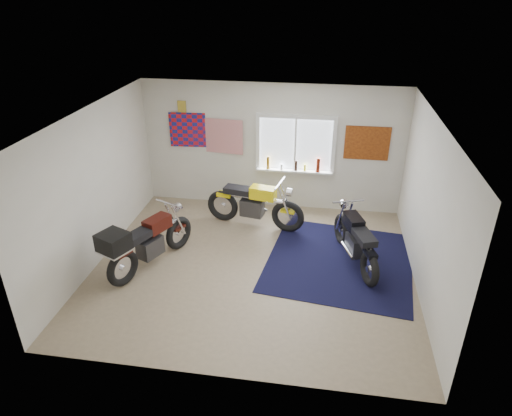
% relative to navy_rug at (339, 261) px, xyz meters
% --- Properties ---
extents(ground, '(5.50, 5.50, 0.00)m').
position_rel_navy_rug_xyz_m(ground, '(-1.51, -0.41, -0.01)').
color(ground, '#9E896B').
rests_on(ground, ground).
extents(room_shell, '(5.50, 5.50, 5.50)m').
position_rel_navy_rug_xyz_m(room_shell, '(-1.51, -0.41, 1.63)').
color(room_shell, white).
rests_on(room_shell, ground).
extents(navy_rug, '(2.80, 2.89, 0.01)m').
position_rel_navy_rug_xyz_m(navy_rug, '(0.00, 0.00, 0.00)').
color(navy_rug, black).
rests_on(navy_rug, ground).
extents(window_assembly, '(1.66, 0.17, 1.26)m').
position_rel_navy_rug_xyz_m(window_assembly, '(-1.01, 2.06, 1.36)').
color(window_assembly, white).
rests_on(window_assembly, room_shell).
extents(oil_bottles, '(1.14, 0.09, 0.30)m').
position_rel_navy_rug_xyz_m(oil_bottles, '(-0.93, 1.99, 1.02)').
color(oil_bottles, '#8E5F14').
rests_on(oil_bottles, window_assembly).
extents(flag_display, '(1.60, 0.10, 1.17)m').
position_rel_navy_rug_xyz_m(flag_display, '(-3.41, 2.07, 2.14)').
color(flag_display, red).
rests_on(flag_display, room_shell).
extents(triumph_poster, '(0.90, 0.03, 0.70)m').
position_rel_navy_rug_xyz_m(triumph_poster, '(0.44, 2.07, 1.54)').
color(triumph_poster, '#A54C14').
rests_on(triumph_poster, room_shell).
extents(yellow_triumph, '(2.06, 0.66, 1.04)m').
position_rel_navy_rug_xyz_m(yellow_triumph, '(-1.72, 1.09, 0.45)').
color(yellow_triumph, black).
rests_on(yellow_triumph, ground).
extents(black_chrome_bike, '(0.82, 1.87, 0.99)m').
position_rel_navy_rug_xyz_m(black_chrome_bike, '(0.24, 0.02, 0.43)').
color(black_chrome_bike, black).
rests_on(black_chrome_bike, navy_rug).
extents(maroon_tourer, '(1.09, 1.93, 1.02)m').
position_rel_navy_rug_xyz_m(maroon_tourer, '(-3.32, -0.74, 0.52)').
color(maroon_tourer, black).
rests_on(maroon_tourer, ground).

